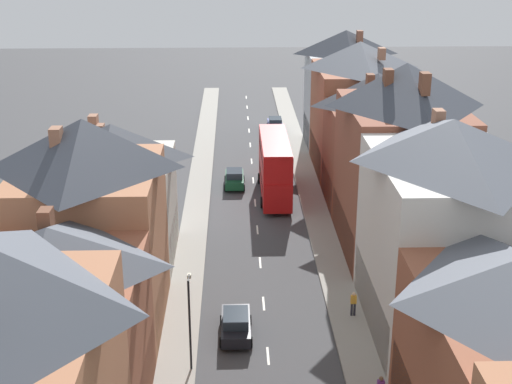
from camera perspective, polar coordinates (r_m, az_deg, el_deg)
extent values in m
cube|color=gray|center=(59.05, -4.91, -2.26)|extent=(2.20, 104.00, 0.14)
cube|color=gray|center=(59.35, 4.98, -2.14)|extent=(2.20, 104.00, 0.14)
cube|color=silver|center=(41.26, 0.97, -12.97)|extent=(0.14, 1.80, 0.01)
cube|color=silver|center=(46.39, 0.61, -8.91)|extent=(0.14, 1.80, 0.01)
cube|color=silver|center=(51.71, 0.33, -5.67)|extent=(0.14, 1.80, 0.01)
cube|color=silver|center=(57.16, 0.11, -3.04)|extent=(0.14, 1.80, 0.01)
cube|color=silver|center=(62.71, -0.07, -0.87)|extent=(0.14, 1.80, 0.01)
cube|color=silver|center=(68.34, -0.22, 0.94)|extent=(0.14, 1.80, 0.01)
cube|color=silver|center=(74.03, -0.35, 2.48)|extent=(0.14, 1.80, 0.01)
cube|color=silver|center=(79.76, -0.46, 3.80)|extent=(0.14, 1.80, 0.01)
cube|color=silver|center=(85.53, -0.56, 4.94)|extent=(0.14, 1.80, 0.01)
cube|color=silver|center=(91.33, -0.65, 5.93)|extent=(0.14, 1.80, 0.01)
cube|color=silver|center=(97.15, -0.72, 6.81)|extent=(0.14, 1.80, 0.01)
cube|color=silver|center=(103.00, -0.79, 7.58)|extent=(0.14, 1.80, 0.01)
cube|color=#935138|center=(35.86, -15.46, -11.73)|extent=(8.00, 8.51, 8.12)
pyramid|color=#474C56|center=(33.51, -16.27, -4.33)|extent=(8.00, 8.51, 2.03)
cube|color=brown|center=(34.60, -16.43, -2.36)|extent=(0.60, 0.90, 1.33)
cube|color=#B2704C|center=(43.15, -12.95, -4.41)|extent=(8.00, 9.44, 9.97)
cube|color=olive|center=(44.07, -7.52, -8.41)|extent=(0.12, 8.69, 3.20)
pyramid|color=#383D47|center=(40.95, -13.65, 3.78)|extent=(8.00, 9.44, 2.86)
cube|color=#99664C|center=(40.32, -15.69, 4.19)|extent=(0.60, 0.90, 1.15)
cube|color=beige|center=(51.57, -11.09, -1.40)|extent=(8.00, 8.24, 7.82)
cube|color=maroon|center=(51.97, -6.62, -3.74)|extent=(0.12, 7.58, 3.20)
pyramid|color=#474C56|center=(49.95, -11.48, 4.04)|extent=(8.00, 8.24, 2.37)
cube|color=#99664C|center=(50.53, -12.39, 4.75)|extent=(0.60, 0.90, 1.00)
cube|color=#99664C|center=(50.97, -12.86, 5.17)|extent=(0.60, 0.90, 1.56)
cube|color=#935138|center=(34.01, 19.76, -14.27)|extent=(8.00, 11.23, 8.02)
cube|color=silver|center=(42.77, 14.65, -4.33)|extent=(8.00, 11.56, 10.60)
cube|color=olive|center=(43.50, 9.17, -8.92)|extent=(0.12, 10.63, 3.20)
pyramid|color=#565B66|center=(40.57, 15.46, 4.03)|extent=(8.00, 11.56, 2.36)
cube|color=#99664C|center=(43.15, 14.39, 5.76)|extent=(0.60, 0.90, 1.00)
cube|color=brown|center=(52.94, 11.36, 1.00)|extent=(8.00, 11.30, 11.01)
cube|color=black|center=(53.60, 6.96, -2.98)|extent=(0.12, 10.39, 3.20)
pyramid|color=#383D47|center=(51.11, 11.90, 8.43)|extent=(8.00, 11.30, 2.99)
cube|color=brown|center=(47.89, 13.35, 8.43)|extent=(0.60, 0.90, 1.45)
cube|color=brown|center=(49.85, 10.52, 8.96)|extent=(0.60, 0.90, 1.24)
cube|color=brown|center=(62.05, 9.41, 2.88)|extent=(8.00, 7.58, 8.72)
cube|color=navy|center=(62.29, 5.70, 0.44)|extent=(0.12, 6.97, 3.20)
pyramid|color=#565B66|center=(60.61, 9.72, 8.08)|extent=(8.00, 7.58, 2.79)
cube|color=brown|center=(59.11, 9.11, 8.57)|extent=(0.60, 0.90, 1.55)
cube|color=#935138|center=(70.51, 8.06, 5.70)|extent=(8.00, 10.75, 10.26)
cube|color=#1E5133|center=(70.92, 4.78, 2.95)|extent=(0.12, 9.89, 3.20)
pyramid|color=#565B66|center=(69.21, 8.32, 10.82)|extent=(8.00, 10.75, 2.49)
cube|color=#99664C|center=(66.74, 10.02, 10.84)|extent=(0.60, 0.90, 1.07)
cube|color=#ADB2B7|center=(79.05, 7.00, 7.29)|extent=(8.00, 7.03, 10.13)
cube|color=black|center=(79.39, 4.08, 4.86)|extent=(0.12, 6.46, 3.20)
pyramid|color=#383D47|center=(77.89, 7.20, 11.82)|extent=(8.00, 7.03, 2.50)
cube|color=brown|center=(76.70, 8.29, 12.15)|extent=(0.60, 0.90, 1.37)
cube|color=red|center=(63.88, 1.49, 1.10)|extent=(2.44, 10.80, 2.50)
cube|color=red|center=(63.13, 1.51, 3.15)|extent=(2.44, 10.58, 2.30)
cube|color=red|center=(62.79, 1.52, 4.20)|extent=(2.39, 10.37, 0.10)
cube|color=#28333D|center=(68.89, 1.25, 2.72)|extent=(2.20, 0.10, 1.20)
cube|color=#28333D|center=(68.23, 1.26, 4.56)|extent=(2.20, 0.10, 1.10)
cube|color=#28333D|center=(63.74, 0.43, 1.30)|extent=(0.06, 9.18, 0.90)
cube|color=#28333D|center=(63.05, 0.43, 3.23)|extent=(0.06, 9.18, 0.90)
cube|color=yellow|center=(68.02, 1.27, 5.21)|extent=(1.34, 0.08, 0.32)
cylinder|color=black|center=(67.36, 0.29, 1.10)|extent=(0.30, 1.00, 1.00)
cylinder|color=black|center=(67.49, 2.36, 1.12)|extent=(0.30, 1.00, 1.00)
cylinder|color=black|center=(61.43, 0.50, -0.84)|extent=(0.30, 1.00, 1.00)
cylinder|color=black|center=(61.57, 2.77, -0.81)|extent=(0.30, 1.00, 1.00)
cube|color=navy|center=(85.12, 1.54, 5.34)|extent=(1.70, 4.21, 0.77)
cube|color=#28333D|center=(84.75, 1.55, 5.75)|extent=(1.46, 2.10, 0.60)
cylinder|color=black|center=(86.44, 0.92, 5.31)|extent=(0.20, 0.62, 0.62)
cylinder|color=black|center=(86.53, 2.05, 5.32)|extent=(0.20, 0.62, 0.62)
cylinder|color=black|center=(83.92, 1.01, 4.85)|extent=(0.20, 0.62, 0.62)
cylinder|color=black|center=(84.02, 2.17, 4.86)|extent=(0.20, 0.62, 0.62)
cube|color=black|center=(42.76, -1.62, -10.66)|extent=(1.70, 4.00, 0.69)
cube|color=#28333D|center=(42.26, -1.63, -10.05)|extent=(1.46, 2.00, 0.60)
cylinder|color=black|center=(44.01, -2.75, -10.22)|extent=(0.20, 0.62, 0.62)
cylinder|color=black|center=(44.01, -0.50, -10.20)|extent=(0.20, 0.62, 0.62)
cylinder|color=black|center=(41.89, -2.80, -11.94)|extent=(0.20, 0.62, 0.62)
cylinder|color=black|center=(41.89, -0.42, -11.92)|extent=(0.20, 0.62, 0.62)
cube|color=#144728|center=(66.52, -1.73, 1.00)|extent=(1.70, 4.11, 0.74)
cube|color=#28333D|center=(66.10, -1.74, 1.49)|extent=(1.46, 2.06, 0.60)
cylinder|color=black|center=(67.85, -2.45, 1.05)|extent=(0.20, 0.62, 0.62)
cylinder|color=black|center=(67.85, -1.02, 1.07)|extent=(0.20, 0.62, 0.62)
cylinder|color=black|center=(65.44, -2.47, 0.32)|extent=(0.20, 0.62, 0.62)
cylinder|color=black|center=(65.44, -0.98, 0.33)|extent=(0.20, 0.62, 0.62)
sphere|color=brown|center=(37.14, 9.99, -14.49)|extent=(0.22, 0.22, 0.22)
cylinder|color=#23232D|center=(45.01, 7.66, -9.28)|extent=(0.14, 0.14, 0.84)
cylinder|color=#23232D|center=(45.04, 7.89, -9.28)|extent=(0.14, 0.14, 0.84)
cube|color=gold|center=(44.69, 7.82, -8.51)|extent=(0.36, 0.22, 0.54)
sphere|color=beige|center=(44.50, 7.84, -8.07)|extent=(0.22, 0.22, 0.22)
cylinder|color=black|center=(38.75, -5.32, -10.68)|extent=(0.12, 0.12, 5.50)
cylinder|color=black|center=(37.86, -5.41, -6.89)|extent=(0.08, 0.90, 0.08)
cube|color=beige|center=(38.29, -5.37, -6.69)|extent=(0.20, 0.32, 0.20)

